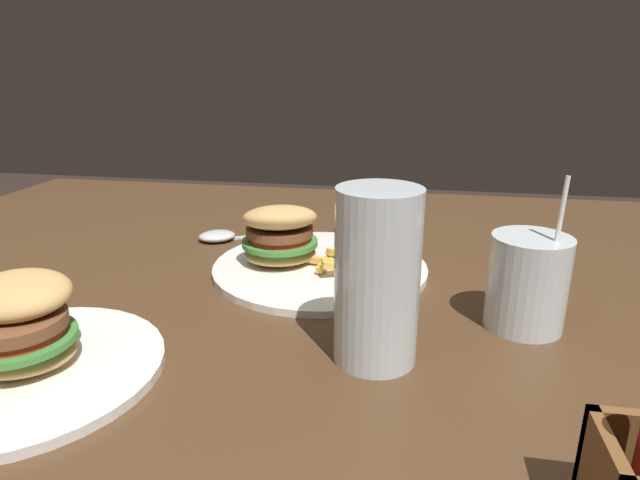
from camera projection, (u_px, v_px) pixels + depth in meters
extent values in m
cube|color=#4C331E|center=(279.00, 311.00, 0.68)|extent=(1.49, 1.23, 0.03)
cylinder|color=#392616|center=(635.00, 383.00, 1.20)|extent=(0.07, 0.07, 0.73)
cylinder|color=#392616|center=(87.00, 332.00, 1.42)|extent=(0.07, 0.07, 0.73)
cylinder|color=white|center=(320.00, 267.00, 0.77)|extent=(0.31, 0.31, 0.01)
ellipsoid|color=tan|center=(280.00, 253.00, 0.77)|extent=(0.12, 0.11, 0.03)
cylinder|color=#428438|center=(280.00, 242.00, 0.76)|extent=(0.14, 0.14, 0.01)
cylinder|color=red|center=(280.00, 237.00, 0.76)|extent=(0.11, 0.11, 0.01)
cylinder|color=brown|center=(280.00, 231.00, 0.76)|extent=(0.12, 0.12, 0.01)
ellipsoid|color=tan|center=(280.00, 217.00, 0.74)|extent=(0.13, 0.12, 0.05)
cube|color=gold|center=(393.00, 264.00, 0.73)|extent=(0.05, 0.05, 0.03)
cube|color=gold|center=(367.00, 254.00, 0.78)|extent=(0.02, 0.08, 0.02)
cube|color=gold|center=(324.00, 261.00, 0.76)|extent=(0.07, 0.01, 0.01)
cube|color=gold|center=(341.00, 258.00, 0.77)|extent=(0.06, 0.04, 0.03)
cube|color=gold|center=(357.00, 255.00, 0.73)|extent=(0.06, 0.01, 0.03)
cube|color=gold|center=(365.00, 256.00, 0.75)|extent=(0.09, 0.03, 0.01)
cube|color=gold|center=(360.00, 262.00, 0.74)|extent=(0.04, 0.08, 0.01)
cube|color=gold|center=(353.00, 252.00, 0.76)|extent=(0.06, 0.02, 0.01)
cube|color=gold|center=(352.00, 267.00, 0.72)|extent=(0.08, 0.05, 0.03)
cube|color=gold|center=(388.00, 264.00, 0.72)|extent=(0.05, 0.05, 0.02)
cube|color=gold|center=(384.00, 250.00, 0.78)|extent=(0.06, 0.07, 0.01)
cube|color=gold|center=(362.00, 247.00, 0.75)|extent=(0.06, 0.04, 0.03)
cube|color=gold|center=(364.00, 247.00, 0.74)|extent=(0.05, 0.07, 0.02)
cube|color=gold|center=(345.00, 254.00, 0.77)|extent=(0.05, 0.05, 0.03)
cube|color=gold|center=(354.00, 245.00, 0.77)|extent=(0.01, 0.08, 0.03)
cube|color=gold|center=(350.00, 261.00, 0.73)|extent=(0.07, 0.05, 0.02)
cube|color=gold|center=(330.00, 258.00, 0.76)|extent=(0.03, 0.09, 0.02)
cylinder|color=silver|center=(377.00, 277.00, 0.52)|extent=(0.08, 0.08, 0.18)
cylinder|color=#B26B19|center=(377.00, 289.00, 0.52)|extent=(0.07, 0.07, 0.15)
cylinder|color=silver|center=(527.00, 282.00, 0.59)|extent=(0.09, 0.09, 0.11)
cylinder|color=#EFA819|center=(526.00, 289.00, 0.60)|extent=(0.08, 0.08, 0.09)
cylinder|color=white|center=(553.00, 258.00, 0.57)|extent=(0.01, 0.02, 0.18)
ellipsoid|color=silver|center=(217.00, 236.00, 0.89)|extent=(0.08, 0.07, 0.02)
cube|color=silver|center=(272.00, 235.00, 0.92)|extent=(0.13, 0.07, 0.00)
cylinder|color=white|center=(26.00, 370.00, 0.51)|extent=(0.26, 0.26, 0.01)
ellipsoid|color=tan|center=(23.00, 354.00, 0.51)|extent=(0.12, 0.10, 0.03)
cylinder|color=#428438|center=(20.00, 339.00, 0.50)|extent=(0.13, 0.13, 0.01)
cylinder|color=red|center=(18.00, 332.00, 0.50)|extent=(0.10, 0.10, 0.01)
cylinder|color=brown|center=(16.00, 322.00, 0.50)|extent=(0.11, 0.11, 0.01)
ellipsoid|color=tan|center=(17.00, 295.00, 0.50)|extent=(0.12, 0.11, 0.05)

